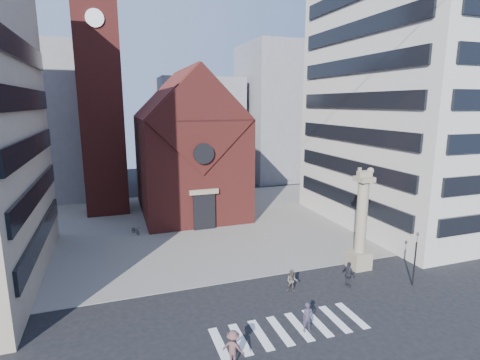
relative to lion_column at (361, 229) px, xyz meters
name	(u,v)px	position (x,y,z in m)	size (l,w,h in m)	color
ground	(263,306)	(-10.01, -3.00, -3.46)	(120.00, 120.00, 0.00)	black
piazza	(200,223)	(-10.01, 16.00, -3.43)	(46.00, 30.00, 0.05)	gray
zebra_crossing	(290,328)	(-9.46, -6.00, -3.45)	(10.20, 3.20, 0.01)	white
church	(188,149)	(-10.01, 22.04, 4.53)	(12.00, 16.65, 18.00)	maroon
campanile	(100,86)	(-20.01, 25.00, 12.28)	(5.50, 5.50, 31.20)	maroon
building_right	(424,82)	(13.99, 9.00, 12.54)	(18.00, 22.00, 32.00)	#B7B2A5
bg_block_left	(31,122)	(-30.01, 37.00, 7.54)	(16.00, 14.00, 22.00)	gray
bg_block_mid	(199,130)	(-4.01, 42.00, 5.54)	(14.00, 12.00, 18.00)	gray
bg_block_right	(287,113)	(11.99, 39.00, 8.54)	(16.00, 14.00, 24.00)	gray
lion_column	(361,229)	(0.00, 0.00, 0.00)	(1.63, 1.60, 8.68)	gray
traffic_light	(415,257)	(1.99, -4.00, -1.17)	(0.13, 0.16, 4.30)	black
pedestrian_0	(308,317)	(-8.56, -6.59, -2.52)	(0.68, 0.45, 1.88)	#342E3F
pedestrian_1	(292,281)	(-7.23, -1.86, -2.60)	(0.83, 0.65, 1.71)	#544C43
pedestrian_2	(349,274)	(-2.78, -2.50, -2.48)	(1.14, 0.48, 1.95)	#26262D
pedestrian_3	(233,348)	(-13.76, -7.89, -2.49)	(1.25, 0.72, 1.94)	brown
scooter_0	(136,230)	(-17.35, 14.66, -2.98)	(0.56, 1.61, 0.85)	black
scooter_1	(151,228)	(-15.69, 14.66, -2.94)	(0.44, 1.56, 0.94)	black
scooter_2	(167,227)	(-14.02, 14.66, -2.98)	(0.56, 1.61, 0.85)	black
scooter_3	(182,225)	(-12.36, 14.66, -2.94)	(0.44, 1.56, 0.94)	black
scooter_4	(197,224)	(-10.70, 14.66, -2.98)	(0.56, 1.61, 0.85)	black
scooter_5	(211,222)	(-9.04, 14.66, -2.94)	(0.44, 1.56, 0.94)	black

